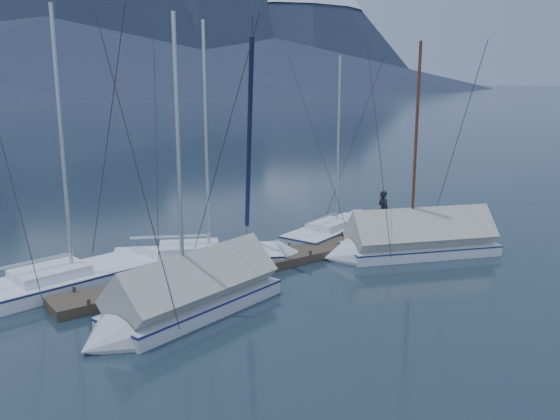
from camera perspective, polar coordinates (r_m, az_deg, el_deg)
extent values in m
plane|color=black|center=(22.46, 3.05, -6.39)|extent=(1000.00, 1000.00, 0.00)
cone|color=#475675|center=(503.35, -14.34, 18.53)|extent=(308.00, 308.00, 125.00)
cone|color=#475675|center=(555.49, 0.69, 17.79)|extent=(286.00, 286.00, 115.00)
cone|color=#192133|center=(365.77, -7.35, 19.21)|extent=(182.40, 182.40, 100.00)
cone|color=#192133|center=(403.21, 2.86, 17.81)|extent=(197.60, 197.60, 88.00)
cone|color=#192133|center=(271.65, -21.32, 13.61)|extent=(390.00, 390.00, 32.00)
cone|color=#192133|center=(329.32, -0.43, 13.77)|extent=(364.00, 364.00, 28.00)
cube|color=#382D23|center=(23.90, 0.00, -4.75)|extent=(18.00, 1.50, 0.34)
cube|color=black|center=(21.17, -13.32, -8.07)|extent=(3.00, 1.30, 0.30)
cube|color=black|center=(23.97, 0.00, -5.26)|extent=(3.00, 1.30, 0.30)
cube|color=black|center=(27.80, 10.01, -2.92)|extent=(3.00, 1.30, 0.30)
cylinder|color=#382D23|center=(21.03, -19.18, -7.43)|extent=(0.12, 0.12, 0.35)
cylinder|color=#382D23|center=(19.77, -17.94, -8.62)|extent=(0.12, 0.12, 0.35)
cylinder|color=#382D23|center=(22.01, -11.70, -6.08)|extent=(0.12, 0.12, 0.35)
cylinder|color=#382D23|center=(20.81, -10.06, -7.11)|extent=(0.12, 0.12, 0.35)
cylinder|color=#382D23|center=(23.34, -4.99, -4.77)|extent=(0.12, 0.12, 0.35)
cylinder|color=#382D23|center=(22.21, -3.10, -5.65)|extent=(0.12, 0.12, 0.35)
cylinder|color=#382D23|center=(24.96, 0.89, -3.57)|extent=(0.12, 0.12, 0.35)
cylinder|color=#382D23|center=(23.91, 2.93, -4.31)|extent=(0.12, 0.12, 0.35)
cylinder|color=#382D23|center=(26.82, 6.00, -2.49)|extent=(0.12, 0.12, 0.35)
cylinder|color=#382D23|center=(25.85, 8.10, -3.13)|extent=(0.12, 0.12, 0.35)
cylinder|color=#382D23|center=(28.87, 10.41, -1.54)|extent=(0.12, 0.12, 0.35)
cylinder|color=#382D23|center=(27.97, 12.50, -2.09)|extent=(0.12, 0.12, 0.35)
cube|color=white|center=(22.52, -20.36, -6.76)|extent=(7.15, 3.33, 0.76)
cube|color=white|center=(22.63, -20.29, -7.59)|extent=(5.97, 2.15, 0.34)
cube|color=navy|center=(22.42, -20.42, -5.99)|extent=(7.22, 3.36, 0.07)
cone|color=white|center=(24.32, -11.90, -4.81)|extent=(1.59, 2.37, 2.20)
cube|color=white|center=(22.22, -21.27, -5.60)|extent=(2.63, 1.96, 0.34)
cylinder|color=#B2B7BF|center=(21.65, -20.26, 6.01)|extent=(0.14, 0.14, 9.18)
cylinder|color=#B2B7BF|center=(21.78, -23.30, -4.71)|extent=(3.08, 0.58, 0.10)
cylinder|color=#26262B|center=(22.43, -16.28, 6.48)|extent=(0.56, 3.43, 9.18)
cube|color=silver|center=(24.10, -7.88, -4.82)|extent=(6.95, 5.09, 0.73)
cube|color=silver|center=(24.20, -7.86, -5.58)|extent=(5.59, 3.74, 0.33)
cube|color=#161E44|center=(24.01, -7.90, -4.11)|extent=(7.02, 5.14, 0.07)
cone|color=silver|center=(24.42, 1.19, -4.47)|extent=(2.08, 2.46, 2.14)
cube|color=silver|center=(23.94, -8.72, -3.63)|extent=(2.80, 2.47, 0.33)
cylinder|color=#B2B7BF|center=(23.13, -7.13, 6.69)|extent=(0.13, 0.13, 8.91)
cylinder|color=#B2B7BF|center=(23.83, -10.63, -2.53)|extent=(2.70, 1.49, 0.10)
cylinder|color=#26262B|center=(23.23, -2.98, 6.79)|extent=(1.60, 2.99, 8.92)
cube|color=silver|center=(28.24, 5.03, -2.18)|extent=(6.20, 3.63, 0.65)
cube|color=silver|center=(28.31, 5.02, -2.76)|extent=(5.10, 2.53, 0.29)
cube|color=#182549|center=(28.17, 5.04, -1.64)|extent=(6.27, 3.67, 0.06)
cone|color=silver|center=(31.10, 8.27, -0.88)|extent=(1.59, 2.12, 1.88)
cube|color=silver|center=(27.87, 4.74, -1.37)|extent=(2.38, 1.93, 0.29)
cylinder|color=#B2B7BF|center=(27.80, 5.62, 6.48)|extent=(0.12, 0.12, 7.85)
cylinder|color=#B2B7BF|center=(27.20, 4.00, -0.76)|extent=(2.55, 0.88, 0.09)
cylinder|color=#26262B|center=(29.07, 7.11, 6.71)|extent=(0.91, 2.84, 7.86)
cube|color=silver|center=(25.85, 13.26, -3.86)|extent=(6.78, 4.58, 0.68)
cube|color=silver|center=(25.94, 13.23, -4.52)|extent=(5.50, 3.26, 0.31)
cube|color=navy|center=(25.77, 13.29, -3.25)|extent=(6.85, 4.62, 0.06)
cone|color=silver|center=(24.45, 5.54, -4.53)|extent=(1.89, 2.45, 2.18)
cylinder|color=#592819|center=(24.79, 12.92, 6.02)|extent=(0.12, 0.12, 8.26)
cylinder|color=#592819|center=(26.08, 15.39, -1.65)|extent=(2.69, 1.20, 0.09)
cylinder|color=#26262B|center=(24.12, 9.50, 5.99)|extent=(1.27, 2.98, 8.27)
cube|color=#A6A69B|center=(25.65, 13.35, -2.25)|extent=(6.50, 4.49, 2.31)
cube|color=silver|center=(19.37, -8.24, -9.27)|extent=(6.40, 3.61, 0.71)
cube|color=silver|center=(19.49, -8.21, -10.15)|extent=(5.28, 2.44, 0.32)
cube|color=navy|center=(19.26, -8.27, -8.43)|extent=(6.47, 3.65, 0.06)
cone|color=silver|center=(17.39, -16.94, -12.33)|extent=(1.67, 2.31, 2.08)
cylinder|color=#B2B7BF|center=(17.88, -9.73, 4.41)|extent=(0.13, 0.13, 8.65)
cylinder|color=#B2B7BF|center=(19.72, -6.02, -5.69)|extent=(2.66, 0.78, 0.10)
cylinder|color=#26262B|center=(16.93, -13.57, 3.79)|extent=(0.79, 2.96, 8.66)
cube|color=#A2A399|center=(19.09, -8.31, -7.07)|extent=(6.12, 3.57, 2.20)
imported|color=black|center=(27.99, 9.92, -0.04)|extent=(0.52, 0.72, 1.86)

